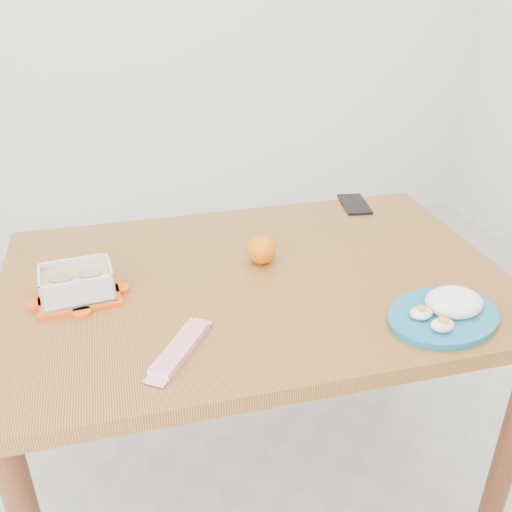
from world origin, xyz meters
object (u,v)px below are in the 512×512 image
object	(u,v)px
dining_table	(256,308)
food_container	(77,284)
orange_fruit	(262,250)
rice_plate	(447,309)
smartphone	(355,204)

from	to	relation	value
dining_table	food_container	bearing A→B (deg)	178.90
food_container	orange_fruit	xyz separation A→B (m)	(0.47, 0.04, -0.00)
dining_table	rice_plate	bearing A→B (deg)	-37.39
dining_table	rice_plate	distance (m)	0.48
rice_plate	smartphone	distance (m)	0.64
smartphone	orange_fruit	bearing A→B (deg)	-134.81
food_container	smartphone	world-z (taller)	food_container
orange_fruit	smartphone	xyz separation A→B (m)	(0.40, 0.28, -0.03)
orange_fruit	rice_plate	bearing A→B (deg)	-48.26
food_container	smartphone	distance (m)	0.92
rice_plate	orange_fruit	bearing A→B (deg)	116.42
orange_fruit	smartphone	distance (m)	0.48
dining_table	food_container	size ratio (longest dim) A/B	6.65
food_container	rice_plate	bearing A→B (deg)	-25.30
food_container	smartphone	xyz separation A→B (m)	(0.86, 0.32, -0.03)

